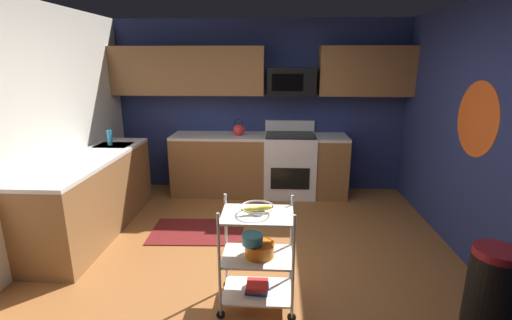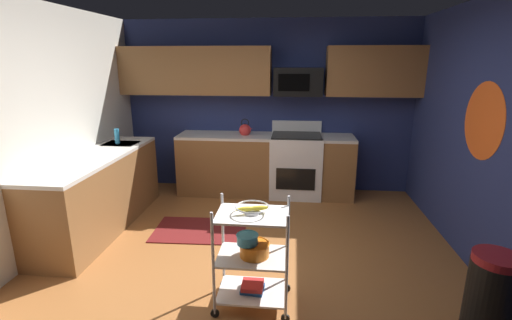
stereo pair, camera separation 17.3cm
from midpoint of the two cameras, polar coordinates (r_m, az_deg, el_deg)
The scene contains 18 objects.
floor at distance 3.83m, azimuth -2.41°, elevation -16.56°, with size 4.40×4.80×0.04m, color #995B2D.
wall_back at distance 5.72m, azimuth -0.21°, elevation 8.30°, with size 4.52×0.06×2.60m, color navy.
wall_left at distance 4.19m, azimuth -34.72°, elevation 2.93°, with size 0.06×4.80×2.60m, color silver.
wall_right at distance 3.81m, azimuth 32.94°, elevation 2.23°, with size 0.06×4.80×2.60m, color navy.
wall_flower_decal at distance 4.11m, azimuth 30.28°, elevation 5.53°, with size 0.74×0.74×0.00m, color #E5591E.
counter_run at distance 5.09m, azimuth -10.69°, elevation -2.52°, with size 3.51×2.78×0.92m.
oven_range at distance 5.55m, azimuth 4.38°, elevation -0.63°, with size 0.76×0.65×1.10m.
upper_cabinets at distance 5.49m, azimuth -1.44°, elevation 13.76°, with size 4.40×0.33×0.70m.
microwave at distance 5.45m, azimuth 4.62°, elevation 12.13°, with size 0.70×0.39×0.40m.
rolling_cart at distance 3.08m, azimuth -1.44°, elevation -14.83°, with size 0.64×0.42×0.91m.
fruit_bowl at distance 2.89m, azimuth -1.50°, elevation -7.58°, with size 0.27×0.27×0.07m.
mixing_bowl_large at distance 3.05m, azimuth -1.14°, elevation -13.78°, with size 0.25×0.25×0.11m.
mixing_bowl_small at distance 2.99m, azimuth -2.26°, elevation -12.25°, with size 0.18×0.18×0.08m.
book_stack at distance 3.24m, azimuth -1.41°, elevation -19.27°, with size 0.20×0.18×0.07m.
kettle at distance 5.46m, azimuth -3.61°, elevation 4.72°, with size 0.21×0.18×0.26m.
dish_soap_bottle at distance 5.20m, azimuth -22.85°, elevation 3.24°, with size 0.06×0.06×0.20m, color #2D8CBF.
trash_can at distance 3.39m, azimuth 31.59°, elevation -16.75°, with size 0.34×0.42×0.66m.
floor_rug at distance 4.55m, azimuth -10.26°, elevation -10.95°, with size 1.10×0.70×0.01m, color maroon.
Camera 1 is at (0.25, -3.24, 2.01)m, focal length 25.54 mm.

